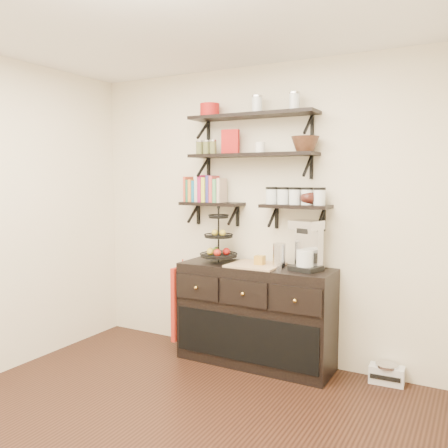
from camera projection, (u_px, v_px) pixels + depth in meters
floor at (142, 442)px, 3.03m from camera, size 3.50×3.50×0.00m
ceiling at (134, 3)px, 2.76m from camera, size 3.50×3.50×0.02m
back_wall at (257, 213)px, 4.42m from camera, size 3.50×0.02×2.70m
shelf_top at (252, 116)px, 4.22m from camera, size 1.20×0.27×0.23m
shelf_mid at (252, 155)px, 4.26m from camera, size 1.20×0.27×0.23m
shelf_low_left at (212, 204)px, 4.51m from camera, size 0.60×0.25×0.23m
shelf_low_right at (296, 207)px, 4.11m from camera, size 0.60×0.25×0.23m
cookbooks at (206, 190)px, 4.53m from camera, size 0.40×0.15×0.26m
glass_canisters at (295, 197)px, 4.11m from camera, size 0.54×0.10×0.13m
sideboard at (255, 315)px, 4.26m from camera, size 1.40×0.50×0.92m
fruit_stand at (219, 244)px, 4.38m from camera, size 0.34×0.34×0.50m
candle at (260, 260)px, 4.19m from camera, size 0.08×0.08×0.08m
coffee_maker at (307, 246)px, 4.00m from camera, size 0.28×0.28×0.43m
thermal_carafe at (279, 256)px, 4.08m from camera, size 0.11×0.11×0.22m
apron at (181, 302)px, 4.52m from camera, size 0.04×0.30×0.70m
radio at (387, 374)px, 3.88m from camera, size 0.28×0.19×0.16m
recipe_box at (230, 142)px, 4.34m from camera, size 0.17×0.09×0.22m
walnut_bowl at (305, 144)px, 4.01m from camera, size 0.24×0.24×0.13m
ramekins at (260, 148)px, 4.21m from camera, size 0.09×0.09×0.10m
teapot at (308, 197)px, 4.05m from camera, size 0.21×0.17×0.14m
red_pot at (210, 110)px, 4.42m from camera, size 0.18×0.18×0.12m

